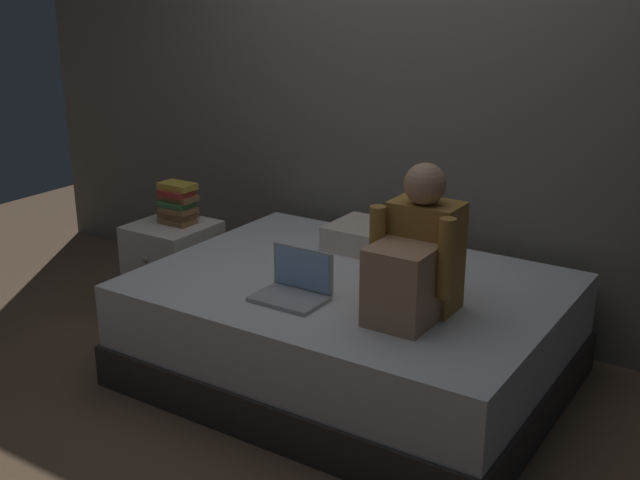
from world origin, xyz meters
TOP-DOWN VIEW (x-y plane):
  - ground_plane at (0.00, 0.00)m, footprint 8.00×8.00m
  - wall_back at (0.00, 1.20)m, footprint 5.60×0.10m
  - bed at (0.20, 0.30)m, footprint 2.00×1.50m
  - nightstand at (-1.10, 0.44)m, footprint 0.44×0.46m
  - person_sitting at (0.63, 0.11)m, footprint 0.39×0.44m
  - laptop at (0.10, -0.03)m, footprint 0.32×0.23m
  - pillow at (0.12, 0.75)m, footprint 0.56×0.36m
  - book_stack at (-1.09, 0.49)m, footprint 0.22×0.17m

SIDE VIEW (x-z plane):
  - ground_plane at x=0.00m, z-range 0.00..0.00m
  - bed at x=0.20m, z-range 0.00..0.52m
  - nightstand at x=-1.10m, z-range 0.00..0.54m
  - laptop at x=0.10m, z-range 0.47..0.69m
  - pillow at x=0.12m, z-range 0.52..0.65m
  - book_stack at x=-1.09m, z-range 0.54..0.78m
  - person_sitting at x=0.63m, z-range 0.44..1.10m
  - wall_back at x=0.00m, z-range 0.00..2.70m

